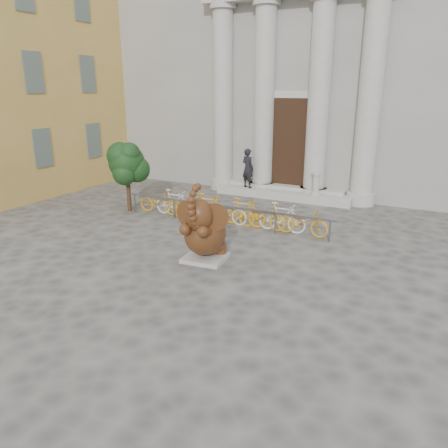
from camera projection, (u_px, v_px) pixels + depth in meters
The scene contains 8 objects.
ground at pixel (159, 276), 11.20m from camera, with size 80.00×80.00×0.00m, color #474442.
classical_building at pixel (326, 59), 22.07m from camera, with size 22.00×10.70×12.00m.
entrance_steps at pixel (284, 194), 19.12m from camera, with size 6.00×1.20×0.36m, color #A8A59E.
elephant_statue at pixel (204, 232), 11.99m from camera, with size 1.52×1.73×2.27m.
bike_rack at pixel (225, 210), 15.42m from camera, with size 8.00×0.53×1.00m.
tree at pixel (127, 163), 16.54m from camera, with size 1.55×1.41×2.69m.
pedestrian at pixel (248, 168), 19.20m from camera, with size 0.63×0.41×1.73m, color black.
balustrade_post at pixel (316, 185), 18.04m from camera, with size 0.38×0.38×0.93m.
Camera 1 is at (6.20, -8.37, 4.65)m, focal length 35.00 mm.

